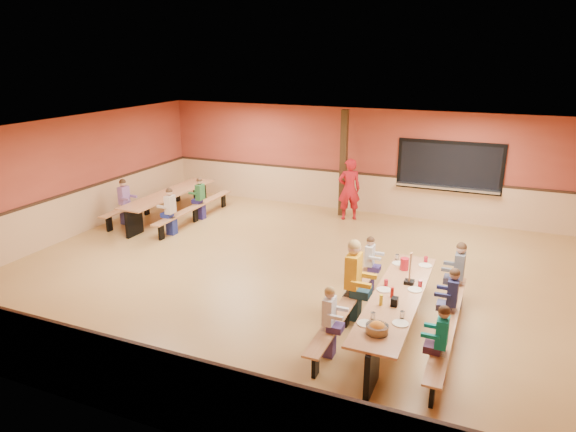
% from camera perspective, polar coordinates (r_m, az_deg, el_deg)
% --- Properties ---
extents(ground, '(12.00, 12.00, 0.00)m').
position_cam_1_polar(ground, '(10.98, 0.11, -6.38)').
color(ground, olive).
rests_on(ground, ground).
extents(room_envelope, '(12.04, 10.04, 3.02)m').
position_cam_1_polar(room_envelope, '(10.71, 0.11, -3.01)').
color(room_envelope, '#9C3F2D').
rests_on(room_envelope, ground).
extents(kitchen_pass_through, '(2.78, 0.28, 1.38)m').
position_cam_1_polar(kitchen_pass_through, '(14.56, 17.47, 5.04)').
color(kitchen_pass_through, black).
rests_on(kitchen_pass_through, ground).
extents(structural_post, '(0.18, 0.18, 3.00)m').
position_cam_1_polar(structural_post, '(14.54, 6.18, 5.79)').
color(structural_post, '#302010').
rests_on(structural_post, ground).
extents(cafeteria_table_main, '(1.91, 3.70, 0.74)m').
position_cam_1_polar(cafeteria_table_main, '(8.67, 11.92, -9.87)').
color(cafeteria_table_main, '#A56A41').
rests_on(cafeteria_table_main, ground).
extents(cafeteria_table_second, '(1.91, 3.70, 0.74)m').
position_cam_1_polar(cafeteria_table_second, '(14.77, -13.01, 1.72)').
color(cafeteria_table_second, '#A56A41').
rests_on(cafeteria_table_second, ground).
extents(seated_child_white_left, '(0.34, 0.28, 1.14)m').
position_cam_1_polar(seated_child_white_left, '(7.98, 4.57, -11.68)').
color(seated_child_white_left, white).
rests_on(seated_child_white_left, ground).
extents(seated_adult_yellow, '(0.48, 0.39, 1.44)m').
position_cam_1_polar(seated_adult_yellow, '(9.02, 7.23, -7.11)').
color(seated_adult_yellow, orange).
rests_on(seated_adult_yellow, ground).
extents(seated_child_grey_left, '(0.32, 0.26, 1.11)m').
position_cam_1_polar(seated_child_grey_left, '(10.11, 9.03, -5.36)').
color(seated_child_grey_left, silver).
rests_on(seated_child_grey_left, ground).
extents(seated_child_teal_right, '(0.35, 0.28, 1.16)m').
position_cam_1_polar(seated_child_teal_right, '(7.71, 16.63, -13.52)').
color(seated_child_teal_right, '#0E827C').
rests_on(seated_child_teal_right, ground).
extents(seated_child_navy_right, '(0.35, 0.29, 1.17)m').
position_cam_1_polar(seated_child_navy_right, '(8.90, 17.72, -9.16)').
color(seated_child_navy_right, navy).
rests_on(seated_child_navy_right, ground).
extents(seated_child_char_right, '(0.38, 0.31, 1.23)m').
position_cam_1_polar(seated_child_char_right, '(9.88, 18.41, -6.29)').
color(seated_child_char_right, '#4F545B').
rests_on(seated_child_char_right, ground).
extents(seated_child_purple_sec, '(0.38, 0.31, 1.23)m').
position_cam_1_polar(seated_child_purple_sec, '(14.57, -17.71, 1.49)').
color(seated_child_purple_sec, '#895D98').
rests_on(seated_child_purple_sec, ground).
extents(seated_child_green_sec, '(0.35, 0.28, 1.17)m').
position_cam_1_polar(seated_child_green_sec, '(14.53, -9.71, 1.90)').
color(seated_child_green_sec, '#2B6734').
rests_on(seated_child_green_sec, ground).
extents(seated_child_tan_sec, '(0.37, 0.30, 1.21)m').
position_cam_1_polar(seated_child_tan_sec, '(13.42, -12.91, 0.47)').
color(seated_child_tan_sec, '#C0AB99').
rests_on(seated_child_tan_sec, ground).
extents(standing_woman, '(0.75, 0.66, 1.73)m').
position_cam_1_polar(standing_woman, '(14.32, 6.82, 2.98)').
color(standing_woman, '#B0141D').
rests_on(standing_woman, ground).
extents(punch_pitcher, '(0.16, 0.16, 0.22)m').
position_cam_1_polar(punch_pitcher, '(9.50, 12.81, -5.22)').
color(punch_pitcher, '#B31726').
rests_on(punch_pitcher, cafeteria_table_main).
extents(chip_bowl, '(0.32, 0.32, 0.15)m').
position_cam_1_polar(chip_bowl, '(7.43, 9.87, -12.17)').
color(chip_bowl, orange).
rests_on(chip_bowl, cafeteria_table_main).
extents(napkin_dispenser, '(0.10, 0.14, 0.13)m').
position_cam_1_polar(napkin_dispenser, '(8.21, 11.76, -9.30)').
color(napkin_dispenser, black).
rests_on(napkin_dispenser, cafeteria_table_main).
extents(condiment_mustard, '(0.06, 0.06, 0.17)m').
position_cam_1_polar(condiment_mustard, '(8.18, 10.30, -9.17)').
color(condiment_mustard, yellow).
rests_on(condiment_mustard, cafeteria_table_main).
extents(condiment_ketchup, '(0.06, 0.06, 0.17)m').
position_cam_1_polar(condiment_ketchup, '(8.45, 11.49, -8.32)').
color(condiment_ketchup, '#B2140F').
rests_on(condiment_ketchup, cafeteria_table_main).
extents(table_paddle, '(0.16, 0.16, 0.56)m').
position_cam_1_polar(table_paddle, '(8.96, 13.36, -6.53)').
color(table_paddle, black).
rests_on(table_paddle, cafeteria_table_main).
extents(place_settings, '(0.65, 3.30, 0.11)m').
position_cam_1_polar(place_settings, '(8.55, 12.03, -8.27)').
color(place_settings, beige).
rests_on(place_settings, cafeteria_table_main).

